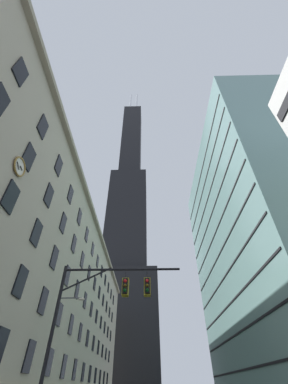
# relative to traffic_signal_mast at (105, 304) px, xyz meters

# --- Properties ---
(station_building) EXTENTS (17.24, 73.25, 26.30)m
(station_building) POSITION_rel_traffic_signal_mast_xyz_m (-15.52, 25.87, 7.41)
(station_building) COLOR #B2A88E
(station_building) RESTS_ON ground
(dark_skyscraper) EXTENTS (28.17, 28.17, 199.21)m
(dark_skyscraper) POSITION_rel_traffic_signal_mast_xyz_m (-8.28, 90.05, 51.28)
(dark_skyscraper) COLOR black
(dark_skyscraper) RESTS_ON ground
(glass_office_midrise) EXTENTS (16.95, 38.82, 45.65)m
(glass_office_midrise) POSITION_rel_traffic_signal_mast_xyz_m (23.19, 24.62, 17.10)
(glass_office_midrise) COLOR gray
(glass_office_midrise) RESTS_ON ground
(traffic_signal_mast) EXTENTS (7.42, 0.63, 7.84)m
(traffic_signal_mast) POSITION_rel_traffic_signal_mast_xyz_m (0.00, 0.00, 0.00)
(traffic_signal_mast) COLOR black
(traffic_signal_mast) RESTS_ON sidewalk_left
(street_lamppost) EXTENTS (2.35, 0.32, 8.22)m
(street_lamppost) POSITION_rel_traffic_signal_mast_xyz_m (-5.14, 7.52, -0.72)
(street_lamppost) COLOR #47474C
(street_lamppost) RESTS_ON sidewalk_left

